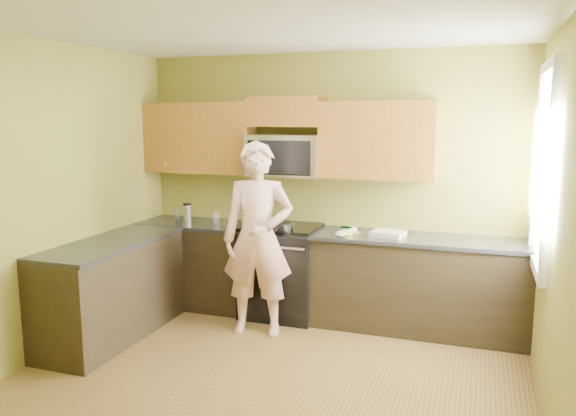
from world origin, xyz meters
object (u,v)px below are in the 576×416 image
at_px(microwave, 285,176).
at_px(woman, 258,239).
at_px(butter_tub, 346,234).
at_px(travel_mug, 187,220).
at_px(frying_pan, 280,228).
at_px(stove, 282,270).

relative_size(microwave, woman, 0.41).
xyz_separation_m(butter_tub, travel_mug, (-1.84, 0.17, 0.00)).
bearing_deg(woman, frying_pan, 66.94).
relative_size(stove, frying_pan, 2.06).
bearing_deg(travel_mug, butter_tub, -5.23).
distance_m(microwave, woman, 0.84).
xyz_separation_m(stove, woman, (-0.05, -0.53, 0.44)).
height_order(microwave, frying_pan, microwave).
bearing_deg(microwave, travel_mug, -178.44).
distance_m(stove, microwave, 0.98).
bearing_deg(frying_pan, butter_tub, -4.07).
relative_size(woman, frying_pan, 3.98).
xyz_separation_m(microwave, travel_mug, (-1.14, -0.03, -0.53)).
xyz_separation_m(frying_pan, butter_tub, (0.66, 0.06, -0.03)).
xyz_separation_m(woman, travel_mug, (-1.09, 0.62, 0.00)).
bearing_deg(frying_pan, woman, -111.09).
bearing_deg(woman, stove, 73.33).
xyz_separation_m(stove, butter_tub, (0.70, -0.07, 0.45)).
bearing_deg(stove, frying_pan, -76.96).
xyz_separation_m(stove, microwave, (0.00, 0.12, 0.97)).
xyz_separation_m(microwave, butter_tub, (0.70, -0.20, -0.53)).
height_order(woman, travel_mug, woman).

